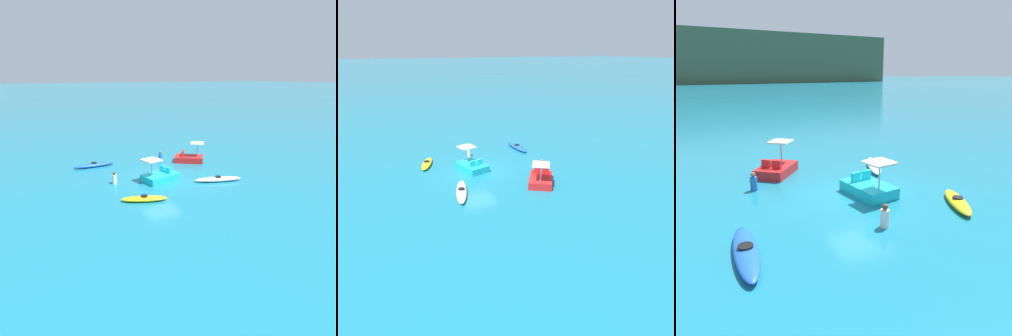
% 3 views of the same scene
% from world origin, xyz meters
% --- Properties ---
extents(ground_plane, '(600.00, 600.00, 0.00)m').
position_xyz_m(ground_plane, '(0.00, 0.00, 0.00)').
color(ground_plane, '#19728C').
extents(kayak_blue, '(0.78, 3.32, 0.37)m').
position_xyz_m(kayak_blue, '(-5.33, -3.28, 0.16)').
color(kayak_blue, blue).
rests_on(kayak_blue, ground_plane).
extents(kayak_yellow, '(1.71, 2.76, 0.37)m').
position_xyz_m(kayak_yellow, '(3.08, -2.72, 0.16)').
color(kayak_yellow, yellow).
rests_on(kayak_yellow, ground_plane).
extents(kayak_white, '(1.77, 3.38, 0.37)m').
position_xyz_m(kayak_white, '(2.44, 3.30, 0.16)').
color(kayak_white, white).
rests_on(kayak_white, ground_plane).
extents(pedal_boat_cyan, '(1.94, 2.66, 1.68)m').
position_xyz_m(pedal_boat_cyan, '(0.31, -0.23, 0.34)').
color(pedal_boat_cyan, '#19B7C6').
rests_on(pedal_boat_cyan, ground_plane).
extents(pedal_boat_red, '(2.63, 2.82, 1.68)m').
position_xyz_m(pedal_boat_red, '(-2.83, 4.32, 0.34)').
color(pedal_boat_red, red).
rests_on(pedal_boat_red, ground_plane).
extents(person_near_shore, '(0.45, 0.45, 0.88)m').
position_xyz_m(person_near_shore, '(-0.62, -3.23, 0.39)').
color(person_near_shore, silver).
rests_on(person_near_shore, ground_plane).
extents(person_by_kayaks, '(0.33, 0.33, 0.88)m').
position_xyz_m(person_by_kayaks, '(-4.30, 2.30, 0.39)').
color(person_by_kayaks, blue).
rests_on(person_by_kayaks, ground_plane).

